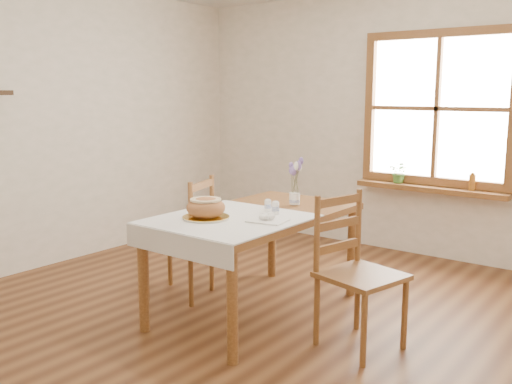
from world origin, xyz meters
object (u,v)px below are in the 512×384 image
dining_table (256,224)px  chair_right (362,273)px  flower_vase (294,200)px  chair_left (179,237)px  bread_plate (206,218)px

dining_table → chair_right: size_ratio=1.64×
flower_vase → chair_left: bearing=-147.9°
chair_left → bread_plate: (0.57, -0.31, 0.29)m
chair_left → flower_vase: bearing=104.3°
bread_plate → flower_vase: flower_vase is taller
dining_table → chair_left: (-0.69, -0.10, -0.19)m
chair_right → bread_plate: 1.10m
chair_right → flower_vase: (-0.81, 0.45, 0.31)m
dining_table → bread_plate: (-0.12, -0.40, 0.10)m
chair_left → flower_vase: chair_left is taller
dining_table → chair_left: size_ratio=1.67×
dining_table → flower_vase: (0.08, 0.38, 0.13)m
chair_right → bread_plate: chair_right is taller
bread_plate → flower_vase: size_ratio=3.44×
chair_right → bread_plate: (-1.00, -0.34, 0.28)m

